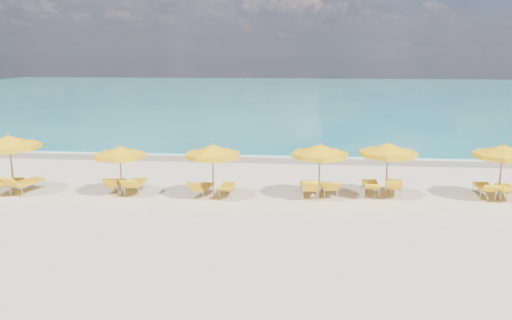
{
  "coord_description": "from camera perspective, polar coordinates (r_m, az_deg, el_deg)",
  "views": [
    {
      "loc": [
        1.95,
        -19.6,
        5.85
      ],
      "look_at": [
        0.0,
        1.5,
        1.2
      ],
      "focal_mm": 35.0,
      "sensor_mm": 36.0,
      "label": 1
    }
  ],
  "objects": [
    {
      "name": "umbrella_5",
      "position": [
        20.55,
        14.86,
        1.13
      ],
      "size": [
        2.72,
        2.72,
        2.33
      ],
      "rotation": [
        0.0,
        0.0,
        -0.2
      ],
      "color": "#A57C52",
      "rests_on": "ground"
    },
    {
      "name": "ground_plane",
      "position": [
        20.55,
        -0.39,
        -4.16
      ],
      "size": [
        120.0,
        120.0,
        0.0
      ],
      "primitive_type": "plane",
      "color": "beige"
    },
    {
      "name": "lounger_6_right",
      "position": [
        22.71,
        26.61,
        -3.32
      ],
      "size": [
        0.96,
        1.95,
        0.72
      ],
      "rotation": [
        0.0,
        0.0,
        -0.2
      ],
      "color": "#A5A8AD",
      "rests_on": "ground"
    },
    {
      "name": "ocean",
      "position": [
        67.88,
        3.65,
        7.4
      ],
      "size": [
        120.0,
        80.0,
        0.3
      ],
      "primitive_type": "cube",
      "color": "#167B7F",
      "rests_on": "ground"
    },
    {
      "name": "umbrella_3",
      "position": [
        19.85,
        -4.97,
        0.98
      ],
      "size": [
        2.95,
        2.95,
        2.28
      ],
      "rotation": [
        0.0,
        0.0,
        0.41
      ],
      "color": "#A57C52",
      "rests_on": "ground"
    },
    {
      "name": "lounger_6_left",
      "position": [
        22.49,
        24.63,
        -3.25
      ],
      "size": [
        0.79,
        1.96,
        0.8
      ],
      "rotation": [
        0.0,
        0.0,
        -0.09
      ],
      "color": "#A5A8AD",
      "rests_on": "ground"
    },
    {
      "name": "wet_sand_band",
      "position": [
        27.7,
        1.12,
        0.18
      ],
      "size": [
        120.0,
        2.6,
        0.01
      ],
      "primitive_type": "cube",
      "color": "tan",
      "rests_on": "ground"
    },
    {
      "name": "umbrella_6",
      "position": [
        21.84,
        26.38,
        0.85
      ],
      "size": [
        2.79,
        2.79,
        2.31
      ],
      "rotation": [
        0.0,
        0.0,
        -0.25
      ],
      "color": "#A57C52",
      "rests_on": "ground"
    },
    {
      "name": "lounger_2_right",
      "position": [
        21.59,
        -13.61,
        -3.04
      ],
      "size": [
        0.78,
        1.98,
        0.87
      ],
      "rotation": [
        0.0,
        0.0,
        0.07
      ],
      "color": "#A5A8AD",
      "rests_on": "ground"
    },
    {
      "name": "umbrella_1",
      "position": [
        22.8,
        -26.39,
        1.78
      ],
      "size": [
        3.2,
        3.2,
        2.54
      ],
      "rotation": [
        0.0,
        0.0,
        -0.34
      ],
      "color": "#A57C52",
      "rests_on": "ground"
    },
    {
      "name": "lounger_4_right",
      "position": [
        20.89,
        8.21,
        -3.41
      ],
      "size": [
        0.82,
        1.74,
        0.81
      ],
      "rotation": [
        0.0,
        0.0,
        0.16
      ],
      "color": "#A5A8AD",
      "rests_on": "ground"
    },
    {
      "name": "lounger_5_left",
      "position": [
        21.36,
        12.92,
        -3.19
      ],
      "size": [
        0.72,
        2.0,
        0.74
      ],
      "rotation": [
        0.0,
        0.0,
        -0.04
      ],
      "color": "#A5A8AD",
      "rests_on": "ground"
    },
    {
      "name": "umbrella_2",
      "position": [
        20.97,
        -15.32,
        0.85
      ],
      "size": [
        2.45,
        2.45,
        2.13
      ],
      "rotation": [
        0.0,
        0.0,
        0.18
      ],
      "color": "#A57C52",
      "rests_on": "ground"
    },
    {
      "name": "lounger_1_right",
      "position": [
        23.18,
        -24.74,
        -2.77
      ],
      "size": [
        1.05,
        2.06,
        0.94
      ],
      "rotation": [
        0.0,
        0.0,
        -0.21
      ],
      "color": "#A5A8AD",
      "rests_on": "ground"
    },
    {
      "name": "lounger_4_left",
      "position": [
        20.63,
        6.03,
        -3.47
      ],
      "size": [
        0.75,
        1.92,
        0.92
      ],
      "rotation": [
        0.0,
        0.0,
        0.06
      ],
      "color": "#A5A8AD",
      "rests_on": "ground"
    },
    {
      "name": "whitecap_near",
      "position": [
        37.91,
        -6.9,
        3.4
      ],
      "size": [
        14.0,
        0.36,
        0.05
      ],
      "primitive_type": "cube",
      "color": "white",
      "rests_on": "ground"
    },
    {
      "name": "foam_line",
      "position": [
        28.48,
        1.24,
        0.52
      ],
      "size": [
        120.0,
        1.2,
        0.03
      ],
      "primitive_type": "cube",
      "color": "white",
      "rests_on": "ground"
    },
    {
      "name": "lounger_5_right",
      "position": [
        21.53,
        15.47,
        -3.17
      ],
      "size": [
        1.04,
        2.1,
        0.88
      ],
      "rotation": [
        0.0,
        0.0,
        -0.19
      ],
      "color": "#A5A8AD",
      "rests_on": "ground"
    },
    {
      "name": "whitecap_far",
      "position": [
        44.41,
        13.11,
        4.48
      ],
      "size": [
        18.0,
        0.3,
        0.05
      ],
      "primitive_type": "cube",
      "color": "white",
      "rests_on": "ground"
    },
    {
      "name": "lounger_3_left",
      "position": [
        20.71,
        -6.19,
        -3.5
      ],
      "size": [
        0.85,
        1.72,
        0.82
      ],
      "rotation": [
        0.0,
        0.0,
        -0.18
      ],
      "color": "#A5A8AD",
      "rests_on": "ground"
    },
    {
      "name": "lounger_1_left",
      "position": [
        23.63,
        -26.27,
        -2.71
      ],
      "size": [
        0.75,
        1.89,
        0.76
      ],
      "rotation": [
        0.0,
        0.0,
        0.08
      ],
      "color": "#A5A8AD",
      "rests_on": "ground"
    },
    {
      "name": "lounger_3_right",
      "position": [
        20.69,
        -3.31,
        -3.49
      ],
      "size": [
        0.57,
        1.71,
        0.63
      ],
      "rotation": [
        0.0,
        0.0,
        0.0
      ],
      "color": "#A5A8AD",
      "rests_on": "ground"
    },
    {
      "name": "umbrella_4",
      "position": [
        19.93,
        7.31,
        1.02
      ],
      "size": [
        2.55,
        2.55,
        2.3
      ],
      "rotation": [
        0.0,
        0.0,
        0.13
      ],
      "color": "#A57C52",
      "rests_on": "ground"
    },
    {
      "name": "lounger_2_left",
      "position": [
        22.03,
        -15.68,
        -2.93
      ],
      "size": [
        0.66,
        1.66,
        0.81
      ],
      "rotation": [
        0.0,
        0.0,
        0.06
      ],
      "color": "#A5A8AD",
      "rests_on": "ground"
    }
  ]
}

